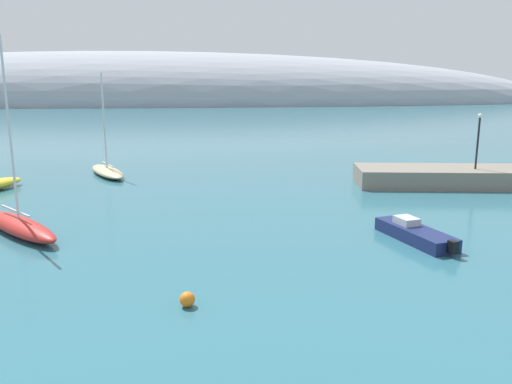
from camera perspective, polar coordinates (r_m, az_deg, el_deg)
distant_ridge at (r=206.41m, az=-13.67°, el=9.65°), size 345.47×67.91×39.77m
sailboat_red_mid_mooring at (r=31.43m, az=-25.14°, el=-3.38°), size 6.70×7.28×10.88m
sailboat_sand_end_of_line at (r=48.41m, az=-16.44°, el=2.34°), size 5.11×7.92×9.22m
motorboat_navy_outer at (r=28.73m, az=17.49°, el=-4.48°), size 2.90×5.79×1.11m
mooring_buoy_orange at (r=19.89m, az=-7.76°, el=-11.91°), size 0.59×0.59×0.59m
harbor_lamp_post at (r=44.52m, az=23.80°, el=5.89°), size 0.36×0.36×4.48m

